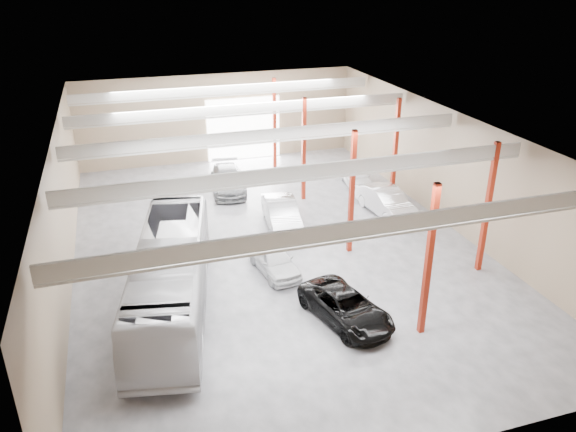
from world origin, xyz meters
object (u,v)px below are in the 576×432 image
car_right_far (357,176)px  car_right_near (386,202)px  car_row_a (274,260)px  car_row_c (228,180)px  car_row_b (282,214)px  black_sedan (346,307)px  coach_bus (171,275)px

car_right_far → car_right_near: bearing=-83.0°
car_row_a → car_row_c: 12.02m
car_row_b → car_row_c: (-1.90, 6.82, -0.05)m
car_row_c → car_right_near: (8.87, -7.00, 0.05)m
car_row_b → car_right_near: (6.97, -0.18, -0.01)m
car_row_b → car_right_near: 6.98m
car_row_c → car_right_near: car_right_near is taller
car_row_a → car_right_far: (9.20, 10.22, 0.02)m
car_row_b → car_row_c: size_ratio=0.94×
car_right_near → car_right_far: size_ratio=1.21×
car_right_far → car_row_a: bearing=-122.4°
black_sedan → car_row_c: 17.31m
car_right_near → car_right_far: car_right_near is taller
black_sedan → car_right_near: 12.44m
car_right_near → black_sedan: bearing=-130.0°
car_row_a → coach_bus: bearing=-168.4°
coach_bus → car_row_b: size_ratio=2.44×
car_row_c → black_sedan: bearing=-77.0°
coach_bus → car_right_far: (14.64, 12.08, -1.04)m
coach_bus → car_row_c: coach_bus is taller
car_row_b → car_row_c: bearing=112.1°
car_right_near → car_right_far: 5.21m
car_row_c → car_right_far: size_ratio=1.30×
car_right_near → car_row_a: bearing=-155.9°
car_row_a → car_right_near: (8.96, 5.02, 0.14)m
car_row_a → car_right_near: size_ratio=0.81×
car_row_a → car_right_far: size_ratio=0.98×
black_sedan → car_row_b: (0.12, 10.40, 0.15)m
car_right_near → coach_bus: bearing=-159.7°
car_row_a → car_row_b: (1.99, 5.20, 0.15)m
coach_bus → car_row_b: coach_bus is taller
car_row_c → coach_bus: bearing=-104.6°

